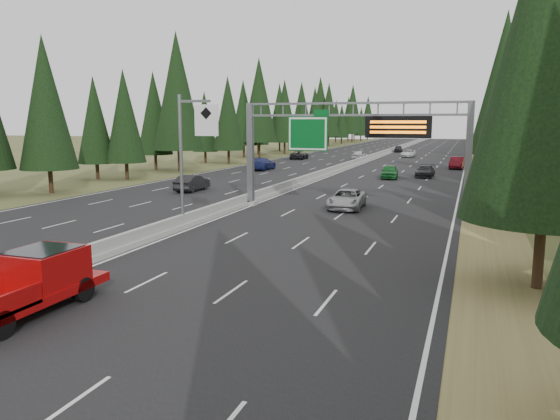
{
  "coord_description": "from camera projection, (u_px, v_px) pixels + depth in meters",
  "views": [
    {
      "loc": [
        16.44,
        -3.84,
        6.51
      ],
      "look_at": [
        8.04,
        20.0,
        2.4
      ],
      "focal_mm": 35.0,
      "sensor_mm": 36.0,
      "label": 1
    }
  ],
  "objects": [
    {
      "name": "silver_minivan",
      "position": [
        347.0,
        199.0,
        40.66
      ],
      "size": [
        2.62,
        5.26,
        1.43
      ],
      "primitive_type": "imported",
      "rotation": [
        0.0,
        0.0,
        0.05
      ],
      "color": "#9B9A9F",
      "rests_on": "road"
    },
    {
      "name": "tree_row_left",
      "position": [
        210.0,
        105.0,
        82.75
      ],
      "size": [
        11.66,
        242.21,
        18.47
      ],
      "color": "black",
      "rests_on": "ground"
    },
    {
      "name": "red_pickup",
      "position": [
        34.0,
        278.0,
        18.66
      ],
      "size": [
        2.24,
        6.27,
        2.04
      ],
      "color": "black",
      "rests_on": "road"
    },
    {
      "name": "car_onc_white",
      "position": [
        360.0,
        155.0,
        91.99
      ],
      "size": [
        2.31,
        4.93,
        1.63
      ],
      "primitive_type": "imported",
      "rotation": [
        0.0,
        0.0,
        3.06
      ],
      "color": "#B4B4B4",
      "rests_on": "road"
    },
    {
      "name": "car_ahead_green",
      "position": [
        390.0,
        172.0,
        62.21
      ],
      "size": [
        2.27,
        4.73,
        1.56
      ],
      "primitive_type": "imported",
      "rotation": [
        0.0,
        0.0,
        0.1
      ],
      "color": "#155F23",
      "rests_on": "road"
    },
    {
      "name": "car_onc_blue",
      "position": [
        262.0,
        164.0,
        73.14
      ],
      "size": [
        2.34,
        5.7,
        1.65
      ],
      "primitive_type": "imported",
      "rotation": [
        0.0,
        0.0,
        3.14
      ],
      "color": "navy",
      "rests_on": "road"
    },
    {
      "name": "tree_row_right",
      "position": [
        518.0,
        102.0,
        74.49
      ],
      "size": [
        11.82,
        243.36,
        18.59
      ],
      "color": "black",
      "rests_on": "ground"
    },
    {
      "name": "car_ahead_far",
      "position": [
        398.0,
        149.0,
        115.78
      ],
      "size": [
        2.01,
        4.25,
        1.41
      ],
      "primitive_type": "imported",
      "rotation": [
        0.0,
        0.0,
        0.09
      ],
      "color": "black",
      "rests_on": "road"
    },
    {
      "name": "shoulder_right",
      "position": [
        482.0,
        167.0,
        78.65
      ],
      "size": [
        3.6,
        260.0,
        0.06
      ],
      "primitive_type": "cube",
      "color": "olive",
      "rests_on": "ground"
    },
    {
      "name": "car_ahead_dkred",
      "position": [
        457.0,
        163.0,
        74.89
      ],
      "size": [
        2.01,
        5.06,
        1.64
      ],
      "primitive_type": "imported",
      "rotation": [
        0.0,
        0.0,
        -0.06
      ],
      "color": "#540C13",
      "rests_on": "road"
    },
    {
      "name": "car_onc_near",
      "position": [
        192.0,
        183.0,
        50.99
      ],
      "size": [
        1.76,
        4.69,
        1.53
      ],
      "primitive_type": "imported",
      "rotation": [
        0.0,
        0.0,
        3.17
      ],
      "color": "black",
      "rests_on": "road"
    },
    {
      "name": "car_ahead_dkgrey",
      "position": [
        425.0,
        171.0,
        63.71
      ],
      "size": [
        2.09,
        4.79,
        1.37
      ],
      "primitive_type": "imported",
      "rotation": [
        0.0,
        0.0,
        -0.04
      ],
      "color": "black",
      "rests_on": "road"
    },
    {
      "name": "shoulder_left",
      "position": [
        253.0,
        161.0,
        90.32
      ],
      "size": [
        3.6,
        260.0,
        0.06
      ],
      "primitive_type": "cube",
      "color": "#414B23",
      "rests_on": "ground"
    },
    {
      "name": "car_ahead_white",
      "position": [
        408.0,
        153.0,
        99.82
      ],
      "size": [
        2.35,
        4.82,
        1.32
      ],
      "primitive_type": "imported",
      "rotation": [
        0.0,
        0.0,
        -0.03
      ],
      "color": "silver",
      "rests_on": "road"
    },
    {
      "name": "hov_sign_pole",
      "position": [
        189.0,
        152.0,
        32.31
      ],
      "size": [
        2.8,
        0.5,
        8.0
      ],
      "color": "slate",
      "rests_on": "road"
    },
    {
      "name": "sign_gantry",
      "position": [
        361.0,
        139.0,
        38.72
      ],
      "size": [
        16.75,
        0.98,
        7.8
      ],
      "color": "slate",
      "rests_on": "road"
    },
    {
      "name": "road",
      "position": [
        360.0,
        164.0,
        84.49
      ],
      "size": [
        32.0,
        260.0,
        0.08
      ],
      "primitive_type": "cube",
      "color": "black",
      "rests_on": "ground"
    },
    {
      "name": "median_barrier",
      "position": [
        360.0,
        161.0,
        84.43
      ],
      "size": [
        0.7,
        260.0,
        0.85
      ],
      "color": "gray",
      "rests_on": "road"
    },
    {
      "name": "car_onc_far",
      "position": [
        299.0,
        155.0,
        94.16
      ],
      "size": [
        2.66,
        5.27,
        1.43
      ],
      "primitive_type": "imported",
      "rotation": [
        0.0,
        0.0,
        3.2
      ],
      "color": "black",
      "rests_on": "road"
    }
  ]
}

